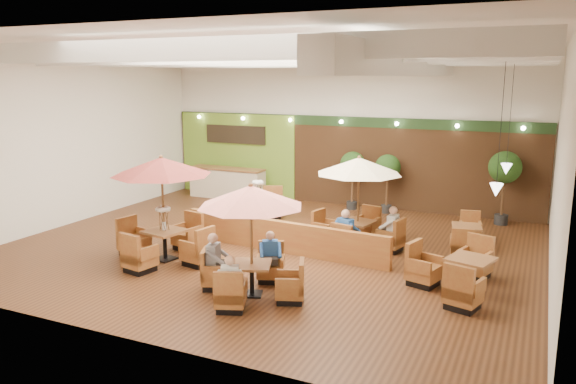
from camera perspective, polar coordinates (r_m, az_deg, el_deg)
The scene contains 17 objects.
room at distance 15.90m, azimuth 0.92°, elevation 8.03°, with size 14.04×14.00×5.52m.
service_counter at distance 21.84m, azimuth -6.18°, elevation 0.91°, with size 3.00×0.75×1.18m.
booth_divider at distance 15.08m, azimuth -0.60°, elevation -4.56°, with size 6.11×0.18×0.85m, color brown.
table_0 at distance 14.46m, azimuth -12.64°, elevation 0.20°, with size 2.75×2.75×2.72m.
table_1 at distance 11.84m, azimuth -3.78°, elevation -2.76°, with size 2.56×2.56×2.47m.
table_2 at distance 15.33m, azimuth 7.18°, elevation 0.71°, with size 2.59×2.59×2.55m.
table_3 at distance 17.88m, azimuth -3.05°, elevation -1.72°, with size 1.19×2.90×1.58m.
table_4 at distance 13.02m, azimuth 16.69°, elevation -7.99°, with size 1.93×2.78×0.99m.
table_5 at distance 16.09m, azimuth 17.64°, elevation -4.45°, with size 0.89×2.35×0.85m.
topiary_0 at distance 19.81m, azimuth 6.58°, elevation 2.59°, with size 0.89×0.89×2.06m.
topiary_1 at distance 19.47m, azimuth 10.08°, elevation 2.26°, with size 0.88×0.88×2.03m.
topiary_2 at distance 18.86m, azimuth 21.17°, elevation 2.08°, with size 1.01×1.01×2.35m.
diner_0 at distance 11.38m, azimuth -5.89°, elevation -8.50°, with size 0.40×0.38×0.72m.
diner_1 at distance 12.87m, azimuth -1.81°, elevation -6.01°, with size 0.41×0.40×0.73m.
diner_2 at distance 12.54m, azimuth -7.37°, elevation -6.44°, with size 0.39×0.44×0.81m.
diner_3 at distance 14.69m, azimuth 5.98°, elevation -3.69°, with size 0.45×0.41×0.82m.
diner_4 at distance 15.30m, azimuth 10.42°, elevation -3.22°, with size 0.33×0.40×0.79m.
Camera 1 is at (6.64, -13.30, 4.64)m, focal length 35.00 mm.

